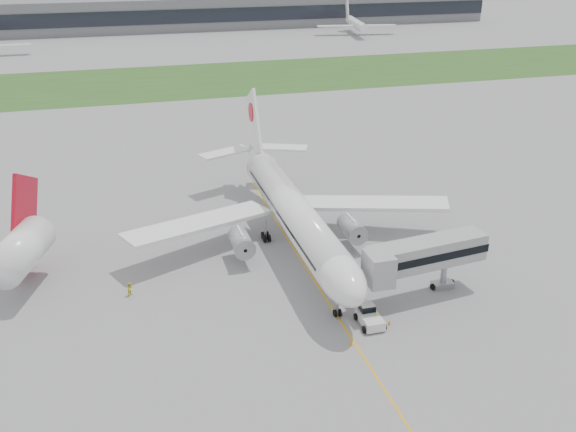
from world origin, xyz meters
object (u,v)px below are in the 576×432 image
object	(u,v)px
jet_bridge	(420,256)
neighbor_aircraft	(21,247)
pushback_tug	(369,316)
airliner	(291,208)
ground_crew_near	(376,319)

from	to	relation	value
jet_bridge	neighbor_aircraft	world-z (taller)	neighbor_aircraft
jet_bridge	pushback_tug	bearing A→B (deg)	-160.91
airliner	pushback_tug	world-z (taller)	airliner
jet_bridge	ground_crew_near	bearing A→B (deg)	-155.94
airliner	ground_crew_near	distance (m)	23.52
jet_bridge	ground_crew_near	distance (m)	9.72
neighbor_aircraft	pushback_tug	bearing A→B (deg)	-8.53
jet_bridge	neighbor_aircraft	bearing A→B (deg)	154.37
airliner	neighbor_aircraft	size ratio (longest dim) A/B	3.07
airliner	ground_crew_near	bearing A→B (deg)	-80.71
jet_bridge	ground_crew_near	size ratio (longest dim) A/B	10.76
pushback_tug	jet_bridge	distance (m)	9.96
airliner	pushback_tug	xyz separation A→B (m)	(3.03, -22.23, -4.71)
ground_crew_near	neighbor_aircraft	world-z (taller)	neighbor_aircraft
pushback_tug	neighbor_aircraft	bearing A→B (deg)	153.78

